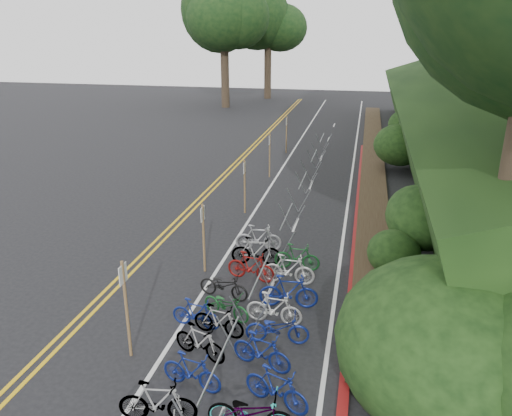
{
  "coord_description": "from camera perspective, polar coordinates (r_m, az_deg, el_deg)",
  "views": [
    {
      "loc": [
        5.72,
        -9.97,
        8.07
      ],
      "look_at": [
        1.73,
        8.24,
        1.3
      ],
      "focal_mm": 35.0,
      "sensor_mm": 36.0,
      "label": 1
    }
  ],
  "objects": [
    {
      "name": "ground",
      "position": [
        14.05,
        -14.82,
        -15.87
      ],
      "size": [
        120.0,
        120.0,
        0.0
      ],
      "primitive_type": "plane",
      "color": "black",
      "rests_on": "ground"
    },
    {
      "name": "bike_valet",
      "position": [
        14.19,
        -0.96,
        -12.34
      ],
      "size": [
        3.44,
        11.73,
        1.08
      ],
      "color": "beige",
      "rests_on": "ground"
    },
    {
      "name": "road_markings",
      "position": [
        22.22,
        -1.75,
        -1.33
      ],
      "size": [
        7.47,
        80.0,
        0.01
      ],
      "color": "gold",
      "rests_on": "ground"
    },
    {
      "name": "embankment",
      "position": [
        30.4,
        26.14,
        7.51
      ],
      "size": [
        14.3,
        48.14,
        9.11
      ],
      "color": "black",
      "rests_on": "ground"
    },
    {
      "name": "bike_front",
      "position": [
        14.52,
        -6.9,
        -11.87
      ],
      "size": [
        0.61,
        1.52,
        0.89
      ],
      "primitive_type": "imported",
      "rotation": [
        0.0,
        0.0,
        1.44
      ],
      "color": "navy",
      "rests_on": "ground"
    },
    {
      "name": "signpost_near",
      "position": [
        13.14,
        -14.64,
        -10.51
      ],
      "size": [
        0.08,
        0.4,
        2.72
      ],
      "color": "brown",
      "rests_on": "ground"
    },
    {
      "name": "bike_rack_front",
      "position": [
        11.84,
        -4.03,
        -17.58
      ],
      "size": [
        1.14,
        3.26,
        1.17
      ],
      "color": "gray",
      "rests_on": "ground"
    },
    {
      "name": "red_curb",
      "position": [
        23.39,
        11.54,
        -0.51
      ],
      "size": [
        0.25,
        28.0,
        0.1
      ],
      "primitive_type": "cube",
      "color": "maroon",
      "rests_on": "ground"
    },
    {
      "name": "signposts_rest",
      "position": [
        25.4,
        0.29,
        4.8
      ],
      "size": [
        0.08,
        18.4,
        2.5
      ],
      "color": "brown",
      "rests_on": "ground"
    },
    {
      "name": "bike_racks_rest",
      "position": [
        24.23,
        5.35,
        2.55
      ],
      "size": [
        1.14,
        23.0,
        1.17
      ],
      "color": "gray",
      "rests_on": "ground"
    }
  ]
}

